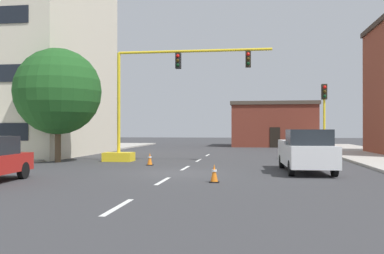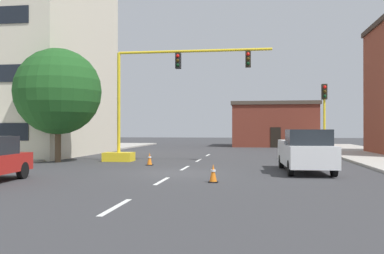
{
  "view_description": "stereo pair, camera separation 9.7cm",
  "coord_description": "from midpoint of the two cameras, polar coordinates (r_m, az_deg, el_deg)",
  "views": [
    {
      "loc": [
        3.43,
        -19.04,
        2.01
      ],
      "look_at": [
        -0.38,
        7.6,
        2.14
      ],
      "focal_mm": 39.76,
      "sensor_mm": 36.0,
      "label": 1
    },
    {
      "loc": [
        3.53,
        -19.03,
        2.01
      ],
      "look_at": [
        -0.38,
        7.6,
        2.14
      ],
      "focal_mm": 39.76,
      "sensor_mm": 36.0,
      "label": 2
    }
  ],
  "objects": [
    {
      "name": "pickup_truck_white",
      "position": [
        20.46,
        14.89,
        -3.16
      ],
      "size": [
        2.22,
        5.48,
        1.99
      ],
      "color": "white",
      "rests_on": "ground_plane"
    },
    {
      "name": "tree_left_near",
      "position": [
        26.97,
        -17.64,
        4.55
      ],
      "size": [
        5.2,
        5.2,
        6.88
      ],
      "color": "brown",
      "rests_on": "ground_plane"
    },
    {
      "name": "traffic_cone_roadside_b",
      "position": [
        23.64,
        -5.8,
        -4.3
      ],
      "size": [
        0.36,
        0.36,
        0.71
      ],
      "color": "black",
      "rests_on": "ground_plane"
    },
    {
      "name": "lane_stripe_seg_4",
      "position": [
        27.33,
        0.8,
        -4.48
      ],
      "size": [
        0.16,
        2.4,
        0.01
      ],
      "primitive_type": "cube",
      "color": "silver",
      "rests_on": "ground_plane"
    },
    {
      "name": "sidewalk_left",
      "position": [
        31.36,
        -22.15,
        -3.79
      ],
      "size": [
        6.0,
        56.0,
        0.14
      ],
      "primitive_type": "cube",
      "color": "#B2ADA3",
      "rests_on": "ground_plane"
    },
    {
      "name": "ground_plane",
      "position": [
        19.45,
        -2.22,
        -6.2
      ],
      "size": [
        160.0,
        160.0,
        0.0
      ],
      "primitive_type": "plane",
      "color": "#38383A"
    },
    {
      "name": "lane_stripe_seg_5",
      "position": [
        32.78,
        2.03,
        -3.78
      ],
      "size": [
        0.16,
        2.4,
        0.01
      ],
      "primitive_type": "cube",
      "color": "silver",
      "rests_on": "ground_plane"
    },
    {
      "name": "traffic_light_pole_right",
      "position": [
        27.66,
        17.23,
        2.89
      ],
      "size": [
        0.32,
        0.47,
        4.8
      ],
      "color": "yellow",
      "rests_on": "ground_plane"
    },
    {
      "name": "building_brick_center",
      "position": [
        50.82,
        10.77,
        0.34
      ],
      "size": [
        9.67,
        8.49,
        5.08
      ],
      "color": "brown",
      "rests_on": "ground_plane"
    },
    {
      "name": "lane_stripe_seg_1",
      "position": [
        11.27,
        -10.15,
        -10.51
      ],
      "size": [
        0.16,
        2.4,
        0.01
      ],
      "primitive_type": "cube",
      "color": "silver",
      "rests_on": "ground_plane"
    },
    {
      "name": "lane_stripe_seg_3",
      "position": [
        21.9,
        -1.04,
        -5.52
      ],
      "size": [
        0.16,
        2.4,
        0.01
      ],
      "primitive_type": "cube",
      "color": "silver",
      "rests_on": "ground_plane"
    },
    {
      "name": "traffic_cone_roadside_a",
      "position": [
        16.03,
        2.83,
        -6.23
      ],
      "size": [
        0.36,
        0.36,
        0.7
      ],
      "color": "black",
      "rests_on": "ground_plane"
    },
    {
      "name": "traffic_signal_gantry",
      "position": [
        26.45,
        -7.04,
        0.4
      ],
      "size": [
        10.32,
        1.2,
        6.83
      ],
      "color": "yellow",
      "rests_on": "ground_plane"
    },
    {
      "name": "lane_stripe_seg_2",
      "position": [
        16.53,
        -4.11,
        -7.24
      ],
      "size": [
        0.16,
        2.4,
        0.01
      ],
      "primitive_type": "cube",
      "color": "silver",
      "rests_on": "ground_plane"
    }
  ]
}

